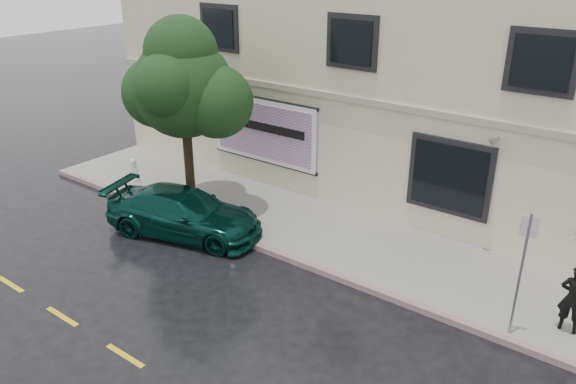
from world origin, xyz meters
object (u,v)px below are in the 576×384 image
Objects in this scene: car at (184,213)px; fire_hydrant at (134,170)px; street_tree at (183,89)px; pedestrian at (573,299)px.

car is 4.35m from fire_hydrant.
pedestrian is at bearing 1.78° from street_tree.
street_tree reaches higher than car.
pedestrian is 0.30× the size of street_tree.
fire_hydrant is (-3.09, 0.26, -3.32)m from street_tree.
car reaches higher than fire_hydrant.
pedestrian reaches higher than car.
car is 0.88× the size of street_tree.
car is 2.93× the size of pedestrian.
street_tree is at bearing 23.31° from car.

